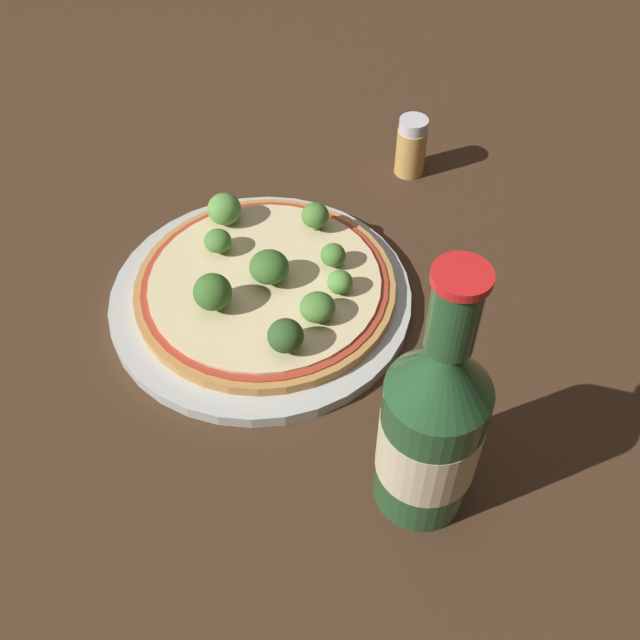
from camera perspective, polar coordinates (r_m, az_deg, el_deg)
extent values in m
plane|color=#3D2819|center=(0.71, -5.26, 1.37)|extent=(3.00, 3.00, 0.00)
cylinder|color=#B2B7B2|center=(0.70, -4.51, 1.69)|extent=(0.28, 0.28, 0.01)
cylinder|color=#B77F42|center=(0.69, -4.19, 2.52)|extent=(0.24, 0.24, 0.01)
cylinder|color=#A83823|center=(0.69, -4.22, 2.85)|extent=(0.23, 0.23, 0.00)
cylinder|color=beige|center=(0.69, -4.22, 2.93)|extent=(0.21, 0.21, 0.00)
cylinder|color=#6B8E51|center=(0.65, -0.24, 0.32)|extent=(0.01, 0.01, 0.01)
ellipsoid|color=#477A33|center=(0.64, -0.25, 0.90)|extent=(0.03, 0.03, 0.02)
cylinder|color=#6B8E51|center=(0.67, 1.52, 2.38)|extent=(0.01, 0.01, 0.01)
ellipsoid|color=#568E3D|center=(0.67, 1.53, 2.90)|extent=(0.02, 0.02, 0.02)
cylinder|color=#6B8E51|center=(0.66, -8.06, 1.27)|extent=(0.01, 0.01, 0.01)
ellipsoid|color=#386628|center=(0.65, -8.19, 2.13)|extent=(0.03, 0.03, 0.03)
cylinder|color=#6B8E51|center=(0.73, -0.36, 7.27)|extent=(0.01, 0.01, 0.01)
ellipsoid|color=#477A33|center=(0.73, -0.37, 7.98)|extent=(0.03, 0.03, 0.02)
cylinder|color=#6B8E51|center=(0.72, -7.72, 5.42)|extent=(0.01, 0.01, 0.01)
ellipsoid|color=#477A33|center=(0.71, -7.80, 5.99)|extent=(0.03, 0.03, 0.02)
cylinder|color=#6B8E51|center=(0.68, -3.84, 3.29)|extent=(0.01, 0.01, 0.01)
ellipsoid|color=#386628|center=(0.67, -3.90, 4.06)|extent=(0.04, 0.04, 0.03)
cylinder|color=#6B8E51|center=(0.63, -2.60, -1.95)|extent=(0.01, 0.01, 0.01)
ellipsoid|color=#2D5123|center=(0.62, -2.64, -1.21)|extent=(0.03, 0.03, 0.03)
cylinder|color=#6B8E51|center=(0.70, 1.00, 4.41)|extent=(0.01, 0.01, 0.01)
ellipsoid|color=#477A33|center=(0.69, 1.01, 4.98)|extent=(0.02, 0.02, 0.02)
cylinder|color=#6B8E51|center=(0.75, -7.21, 7.66)|extent=(0.01, 0.01, 0.01)
ellipsoid|color=#568E3D|center=(0.74, -7.30, 8.39)|extent=(0.03, 0.03, 0.03)
cylinder|color=#234C28|center=(0.54, 8.24, -9.31)|extent=(0.07, 0.07, 0.13)
cylinder|color=#C6B793|center=(0.54, 8.27, -9.17)|extent=(0.07, 0.07, 0.06)
cone|color=#234C28|center=(0.47, 9.39, -3.63)|extent=(0.07, 0.07, 0.04)
cylinder|color=#234C28|center=(0.43, 10.21, 0.43)|extent=(0.03, 0.03, 0.05)
cylinder|color=red|center=(0.41, 10.78, 3.26)|extent=(0.03, 0.03, 0.01)
cylinder|color=tan|center=(0.84, 6.92, 12.63)|extent=(0.03, 0.03, 0.05)
cylinder|color=silver|center=(0.82, 7.14, 14.52)|extent=(0.03, 0.03, 0.01)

